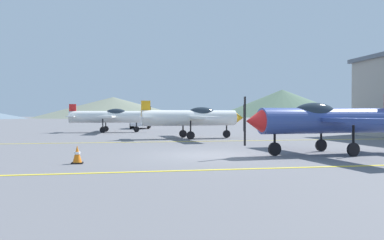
% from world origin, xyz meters
% --- Properties ---
extents(ground_plane, '(400.00, 400.00, 0.00)m').
position_xyz_m(ground_plane, '(0.00, 0.00, 0.00)').
color(ground_plane, slate).
extents(apron_line_near, '(80.00, 0.16, 0.01)m').
position_xyz_m(apron_line_near, '(0.00, -3.88, 0.01)').
color(apron_line_near, yellow).
rests_on(apron_line_near, ground_plane).
extents(apron_line_far, '(80.00, 0.16, 0.01)m').
position_xyz_m(apron_line_far, '(0.00, 7.26, 0.01)').
color(apron_line_far, yellow).
rests_on(apron_line_far, ground_plane).
extents(airplane_near, '(7.09, 8.15, 2.43)m').
position_xyz_m(airplane_near, '(4.69, -0.45, 1.37)').
color(airplane_near, '#33478C').
rests_on(airplane_near, ground_plane).
extents(airplane_mid, '(7.08, 8.14, 2.43)m').
position_xyz_m(airplane_mid, '(1.24, 10.08, 1.37)').
color(airplane_mid, white).
rests_on(airplane_mid, ground_plane).
extents(airplane_far, '(7.08, 8.14, 2.43)m').
position_xyz_m(airplane_far, '(-4.41, 19.41, 1.37)').
color(airplane_far, white).
rests_on(airplane_far, ground_plane).
extents(car_sedan, '(2.41, 4.48, 1.62)m').
position_xyz_m(car_sedan, '(-1.38, 27.47, 0.84)').
color(car_sedan, white).
rests_on(car_sedan, ground_plane).
extents(traffic_cone_front, '(0.36, 0.36, 0.59)m').
position_xyz_m(traffic_cone_front, '(-4.78, -1.71, 0.29)').
color(traffic_cone_front, black).
rests_on(traffic_cone_front, ground_plane).
extents(hill_centerleft, '(60.22, 60.22, 8.05)m').
position_xyz_m(hill_centerleft, '(-6.76, 137.36, 4.03)').
color(hill_centerleft, slate).
rests_on(hill_centerleft, ground_plane).
extents(hill_centerright, '(65.19, 65.19, 13.09)m').
position_xyz_m(hill_centerright, '(71.84, 157.69, 6.54)').
color(hill_centerright, '#4C6651').
rests_on(hill_centerright, ground_plane).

